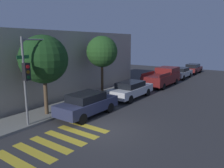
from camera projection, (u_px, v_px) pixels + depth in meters
name	position (u px, v px, depth m)	size (l,w,h in m)	color
ground_plane	(101.00, 130.00, 11.49)	(60.00, 60.00, 0.00)	#333335
sidewalk	(47.00, 113.00, 13.97)	(26.00, 2.36, 0.14)	slate
building_row	(5.00, 67.00, 16.09)	(26.00, 6.00, 5.39)	#A89E8E
crosswalk	(50.00, 145.00, 9.83)	(5.63, 2.60, 0.00)	gold
traffic_light_pole	(32.00, 66.00, 11.55)	(2.36, 0.56, 4.82)	slate
sedan_near_corner	(87.00, 104.00, 13.56)	(4.22, 1.76, 1.46)	#2D3351
sedan_middle	(131.00, 89.00, 17.83)	(4.68, 1.75, 1.37)	silver
pickup_truck	(163.00, 77.00, 23.02)	(5.55, 2.09, 1.82)	maroon
sedan_far_end	(181.00, 73.00, 27.65)	(4.41, 1.80, 1.36)	#B7BABF
sedan_tail_of_row	(193.00, 68.00, 32.04)	(4.29, 1.74, 1.37)	maroon
tree_near_corner	(44.00, 60.00, 13.00)	(2.91, 2.91, 4.98)	brown
tree_midblock	(102.00, 52.00, 17.45)	(2.50, 2.50, 5.03)	#42301E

